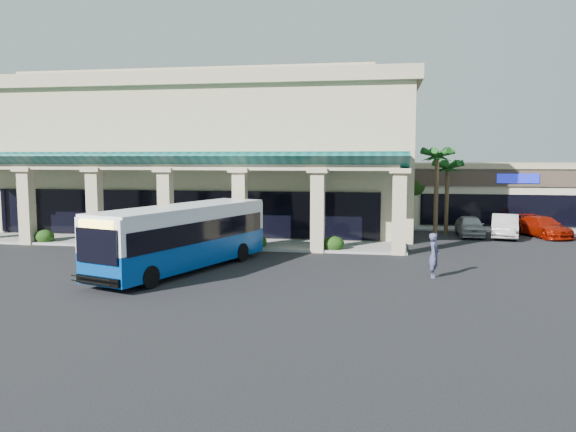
% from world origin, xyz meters
% --- Properties ---
extents(ground, '(110.00, 110.00, 0.00)m').
position_xyz_m(ground, '(0.00, 0.00, 0.00)').
color(ground, black).
extents(main_building, '(30.80, 14.80, 11.35)m').
position_xyz_m(main_building, '(-8.00, 16.00, 5.67)').
color(main_building, tan).
rests_on(main_building, ground).
extents(arcade, '(30.00, 6.20, 5.70)m').
position_xyz_m(arcade, '(-8.00, 6.80, 2.85)').
color(arcade, '#0C4C48').
rests_on(arcade, ground).
extents(strip_mall, '(22.50, 12.50, 4.90)m').
position_xyz_m(strip_mall, '(18.00, 24.00, 2.45)').
color(strip_mall, beige).
rests_on(strip_mall, ground).
extents(palm_0, '(2.40, 2.40, 6.60)m').
position_xyz_m(palm_0, '(8.50, 11.00, 3.30)').
color(palm_0, '#103D11').
rests_on(palm_0, ground).
extents(palm_1, '(2.40, 2.40, 5.80)m').
position_xyz_m(palm_1, '(9.50, 14.00, 2.90)').
color(palm_1, '#103D11').
rests_on(palm_1, ground).
extents(broadleaf_tree, '(2.60, 2.60, 4.81)m').
position_xyz_m(broadleaf_tree, '(7.50, 19.00, 2.41)').
color(broadleaf_tree, black).
rests_on(broadleaf_tree, ground).
extents(transit_bus, '(6.01, 11.26, 3.08)m').
position_xyz_m(transit_bus, '(-4.17, -1.00, 1.54)').
color(transit_bus, '#043B8F').
rests_on(transit_bus, ground).
extents(pedestrian, '(0.59, 0.80, 2.00)m').
position_xyz_m(pedestrian, '(7.39, -0.68, 1.00)').
color(pedestrian, '#3E3F61').
rests_on(pedestrian, ground).
extents(car_silver, '(1.69, 4.19, 1.43)m').
position_xyz_m(car_silver, '(11.01, 13.36, 0.71)').
color(car_silver, '#A4A4A7').
rests_on(car_silver, ground).
extents(car_white, '(2.54, 4.95, 1.56)m').
position_xyz_m(car_white, '(13.23, 13.11, 0.78)').
color(car_white, silver).
rests_on(car_white, ground).
extents(car_red, '(3.50, 5.17, 1.39)m').
position_xyz_m(car_red, '(15.81, 13.83, 0.70)').
color(car_red, '#9B1505').
rests_on(car_red, ground).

